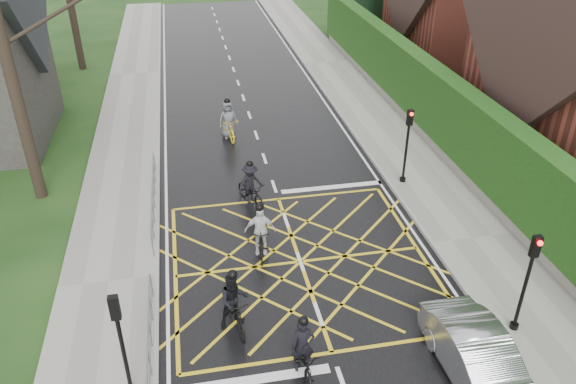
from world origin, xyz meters
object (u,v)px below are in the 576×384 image
object	(u,v)px
cyclist_back	(234,306)
cyclist_lead	(228,124)
cyclist_mid	(251,188)
car	(480,362)
cyclist_front	(260,236)
cyclist_rear	(303,355)

from	to	relation	value
cyclist_back	cyclist_lead	distance (m)	12.51
cyclist_back	cyclist_lead	size ratio (longest dim) A/B	0.94
cyclist_mid	car	world-z (taller)	cyclist_mid
car	cyclist_back	bearing A→B (deg)	149.81
cyclist_mid	cyclist_lead	bearing A→B (deg)	68.47
cyclist_back	cyclist_lead	xyz separation A→B (m)	(1.09, 12.47, -0.04)
cyclist_back	cyclist_front	distance (m)	3.41
cyclist_rear	cyclist_front	distance (m)	5.16
cyclist_back	cyclist_mid	distance (m)	6.60
cyclist_back	car	bearing A→B (deg)	-38.48
cyclist_front	car	bearing A→B (deg)	-48.41
cyclist_front	cyclist_lead	distance (m)	9.27
cyclist_lead	car	size ratio (longest dim) A/B	0.50
cyclist_rear	cyclist_lead	size ratio (longest dim) A/B	0.87
car	cyclist_lead	bearing A→B (deg)	104.86
cyclist_rear	cyclist_front	bearing A→B (deg)	92.91
cyclist_back	car	distance (m)	6.46
cyclist_front	cyclist_lead	xyz separation A→B (m)	(-0.11, 9.27, -0.02)
cyclist_rear	cyclist_front	size ratio (longest dim) A/B	0.94
cyclist_back	cyclist_mid	bearing A→B (deg)	68.66
cyclist_mid	cyclist_front	distance (m)	3.27
cyclist_rear	cyclist_lead	xyz separation A→B (m)	(-0.42, 14.42, 0.10)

